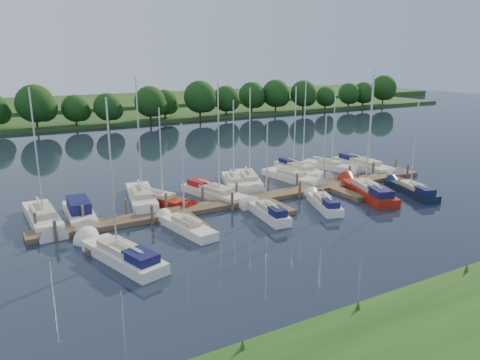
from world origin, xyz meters
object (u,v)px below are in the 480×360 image
sailboat_s_2 (268,213)px  dock (264,200)px  sailboat_n_0 (43,220)px  sailboat_n_5 (233,183)px  motorboat (80,214)px

sailboat_s_2 → dock: bearing=69.5°
sailboat_n_0 → sailboat_n_5: size_ratio=1.24×
sailboat_n_5 → sailboat_s_2: size_ratio=1.09×
dock → sailboat_n_5: bearing=86.8°
motorboat → sailboat_n_0: bearing=-5.4°
dock → sailboat_n_5: (0.36, 6.42, 0.07)m
sailboat_n_0 → sailboat_s_2: sailboat_n_0 is taller
dock → sailboat_n_0: 18.68m
dock → sailboat_s_2: (-1.90, -3.71, 0.14)m
sailboat_n_5 → sailboat_s_2: sailboat_n_5 is taller
dock → sailboat_s_2: size_ratio=4.81×
dock → motorboat: 15.91m
sailboat_n_0 → dock: bearing=165.7°
sailboat_n_0 → motorboat: bearing=169.5°
sailboat_n_5 → sailboat_s_2: (-2.27, -10.13, 0.07)m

